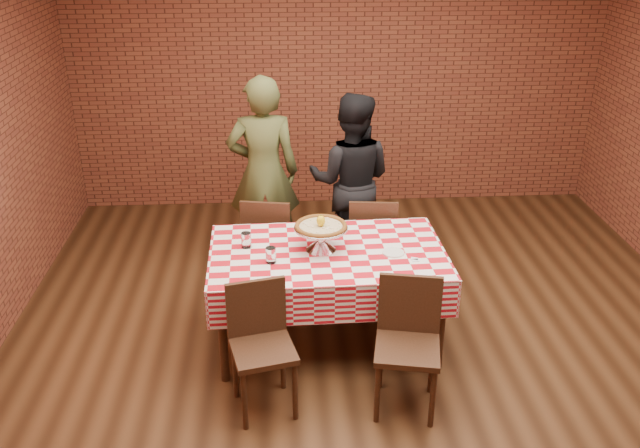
{
  "coord_description": "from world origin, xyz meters",
  "views": [
    {
      "loc": [
        -0.63,
        -3.98,
        2.97
      ],
      "look_at": [
        -0.35,
        0.43,
        0.91
      ],
      "focal_mm": 38.04,
      "sensor_mm": 36.0,
      "label": 1
    }
  ],
  "objects_px": {
    "chair_near_left": "(263,353)",
    "chair_near_right": "(407,350)",
    "pizza": "(321,227)",
    "chair_far_left": "(270,242)",
    "diner_black": "(351,181)",
    "water_glass_left": "(271,255)",
    "water_glass_right": "(246,240)",
    "table": "(327,297)",
    "chair_far_right": "(372,242)",
    "condiment_caddy": "(332,226)",
    "pizza_stand": "(321,238)",
    "diner_olive": "(263,173)"
  },
  "relations": [
    {
      "from": "water_glass_left",
      "to": "chair_far_left",
      "type": "xyz_separation_m",
      "value": [
        -0.02,
        0.95,
        -0.38
      ]
    },
    {
      "from": "pizza",
      "to": "chair_near_left",
      "type": "relative_size",
      "value": 0.43
    },
    {
      "from": "chair_near_left",
      "to": "chair_near_right",
      "type": "xyz_separation_m",
      "value": [
        0.91,
        -0.04,
        0.01
      ]
    },
    {
      "from": "water_glass_left",
      "to": "chair_near_left",
      "type": "xyz_separation_m",
      "value": [
        -0.06,
        -0.59,
        -0.38
      ]
    },
    {
      "from": "diner_black",
      "to": "diner_olive",
      "type": "bearing_deg",
      "value": 8.52
    },
    {
      "from": "water_glass_right",
      "to": "diner_olive",
      "type": "height_order",
      "value": "diner_olive"
    },
    {
      "from": "water_glass_left",
      "to": "diner_olive",
      "type": "distance_m",
      "value": 1.48
    },
    {
      "from": "pizza_stand",
      "to": "pizza",
      "type": "relative_size",
      "value": 1.05
    },
    {
      "from": "table",
      "to": "condiment_caddy",
      "type": "relative_size",
      "value": 11.7
    },
    {
      "from": "pizza",
      "to": "chair_near_right",
      "type": "xyz_separation_m",
      "value": [
        0.5,
        -0.81,
        -0.5
      ]
    },
    {
      "from": "chair_far_left",
      "to": "diner_black",
      "type": "bearing_deg",
      "value": -136.86
    },
    {
      "from": "chair_near_right",
      "to": "chair_far_left",
      "type": "distance_m",
      "value": 1.81
    },
    {
      "from": "pizza_stand",
      "to": "diner_black",
      "type": "bearing_deg",
      "value": 74.5
    },
    {
      "from": "chair_far_right",
      "to": "chair_far_left",
      "type": "bearing_deg",
      "value": 3.89
    },
    {
      "from": "chair_far_right",
      "to": "diner_black",
      "type": "height_order",
      "value": "diner_black"
    },
    {
      "from": "chair_far_right",
      "to": "diner_olive",
      "type": "height_order",
      "value": "diner_olive"
    },
    {
      "from": "pizza_stand",
      "to": "diner_olive",
      "type": "distance_m",
      "value": 1.37
    },
    {
      "from": "water_glass_right",
      "to": "chair_near_right",
      "type": "bearing_deg",
      "value": -40.61
    },
    {
      "from": "condiment_caddy",
      "to": "table",
      "type": "bearing_deg",
      "value": -112.57
    },
    {
      "from": "water_glass_left",
      "to": "chair_near_right",
      "type": "xyz_separation_m",
      "value": [
        0.85,
        -0.64,
        -0.37
      ]
    },
    {
      "from": "pizza_stand",
      "to": "water_glass_left",
      "type": "relative_size",
      "value": 3.48
    },
    {
      "from": "pizza_stand",
      "to": "condiment_caddy",
      "type": "bearing_deg",
      "value": 68.25
    },
    {
      "from": "condiment_caddy",
      "to": "diner_black",
      "type": "bearing_deg",
      "value": 64.16
    },
    {
      "from": "condiment_caddy",
      "to": "diner_black",
      "type": "height_order",
      "value": "diner_black"
    },
    {
      "from": "chair_far_left",
      "to": "diner_black",
      "type": "height_order",
      "value": "diner_black"
    },
    {
      "from": "table",
      "to": "chair_far_right",
      "type": "distance_m",
      "value": 0.89
    },
    {
      "from": "chair_near_right",
      "to": "chair_far_right",
      "type": "distance_m",
      "value": 1.56
    },
    {
      "from": "pizza",
      "to": "chair_near_left",
      "type": "height_order",
      "value": "pizza"
    },
    {
      "from": "pizza",
      "to": "chair_near_right",
      "type": "distance_m",
      "value": 1.07
    },
    {
      "from": "chair_far_right",
      "to": "table",
      "type": "bearing_deg",
      "value": 67.04
    },
    {
      "from": "chair_far_right",
      "to": "diner_black",
      "type": "bearing_deg",
      "value": -69.12
    },
    {
      "from": "chair_near_left",
      "to": "diner_black",
      "type": "relative_size",
      "value": 0.54
    },
    {
      "from": "water_glass_left",
      "to": "chair_near_left",
      "type": "bearing_deg",
      "value": -95.57
    },
    {
      "from": "chair_far_right",
      "to": "diner_olive",
      "type": "xyz_separation_m",
      "value": [
        -0.9,
        0.55,
        0.43
      ]
    },
    {
      "from": "water_glass_left",
      "to": "chair_near_right",
      "type": "relative_size",
      "value": 0.13
    },
    {
      "from": "table",
      "to": "chair_far_left",
      "type": "height_order",
      "value": "chair_far_left"
    },
    {
      "from": "pizza",
      "to": "diner_olive",
      "type": "bearing_deg",
      "value": 108.07
    },
    {
      "from": "table",
      "to": "water_glass_right",
      "type": "distance_m",
      "value": 0.73
    },
    {
      "from": "pizza",
      "to": "chair_near_right",
      "type": "bearing_deg",
      "value": -58.65
    },
    {
      "from": "pizza_stand",
      "to": "condiment_caddy",
      "type": "xyz_separation_m",
      "value": [
        0.1,
        0.24,
        -0.02
      ]
    },
    {
      "from": "chair_near_left",
      "to": "chair_far_right",
      "type": "bearing_deg",
      "value": 46.49
    },
    {
      "from": "water_glass_left",
      "to": "diner_black",
      "type": "xyz_separation_m",
      "value": [
        0.7,
        1.42,
        -0.02
      ]
    },
    {
      "from": "table",
      "to": "chair_near_left",
      "type": "height_order",
      "value": "chair_near_left"
    },
    {
      "from": "condiment_caddy",
      "to": "chair_near_right",
      "type": "xyz_separation_m",
      "value": [
        0.4,
        -1.05,
        -0.39
      ]
    },
    {
      "from": "pizza_stand",
      "to": "chair_near_right",
      "type": "relative_size",
      "value": 0.44
    },
    {
      "from": "pizza_stand",
      "to": "chair_far_left",
      "type": "distance_m",
      "value": 0.95
    },
    {
      "from": "pizza",
      "to": "chair_far_left",
      "type": "xyz_separation_m",
      "value": [
        -0.37,
        0.78,
        -0.5
      ]
    },
    {
      "from": "water_glass_right",
      "to": "table",
      "type": "bearing_deg",
      "value": -9.59
    },
    {
      "from": "pizza",
      "to": "water_glass_left",
      "type": "height_order",
      "value": "pizza"
    },
    {
      "from": "water_glass_left",
      "to": "chair_far_right",
      "type": "bearing_deg",
      "value": 47.96
    }
  ]
}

